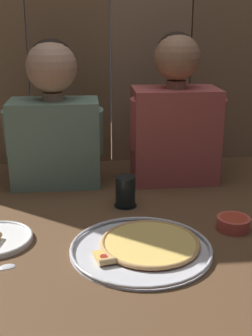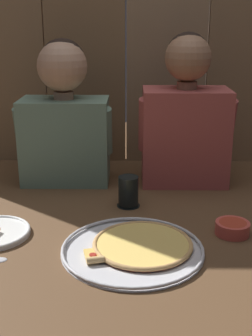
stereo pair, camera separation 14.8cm
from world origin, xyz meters
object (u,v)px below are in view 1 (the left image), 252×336
object	(u,v)px
diner_right	(175,115)
pizza_tray	(144,246)
drinking_glass	(125,192)
diner_left	(54,117)
dipping_bowl	(233,222)

from	to	relation	value
diner_right	pizza_tray	bearing A→B (deg)	-108.62
drinking_glass	diner_left	distance (m)	0.44
dipping_bowl	diner_right	distance (m)	0.56
pizza_tray	drinking_glass	xyz separation A→B (m)	(-0.03, 0.33, 0.05)
drinking_glass	dipping_bowl	bearing A→B (deg)	-33.67
drinking_glass	diner_left	xyz separation A→B (m)	(-0.26, 0.27, 0.22)
drinking_glass	diner_left	size ratio (longest dim) A/B	0.19
pizza_tray	diner_left	xyz separation A→B (m)	(-0.29, 0.60, 0.27)
dipping_bowl	diner_left	bearing A→B (deg)	140.46
pizza_tray	diner_left	world-z (taller)	diner_left
diner_left	dipping_bowl	bearing A→B (deg)	-39.54
drinking_glass	diner_right	bearing A→B (deg)	49.58
pizza_tray	dipping_bowl	size ratio (longest dim) A/B	3.86
drinking_glass	dipping_bowl	world-z (taller)	drinking_glass
pizza_tray	diner_left	distance (m)	0.72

